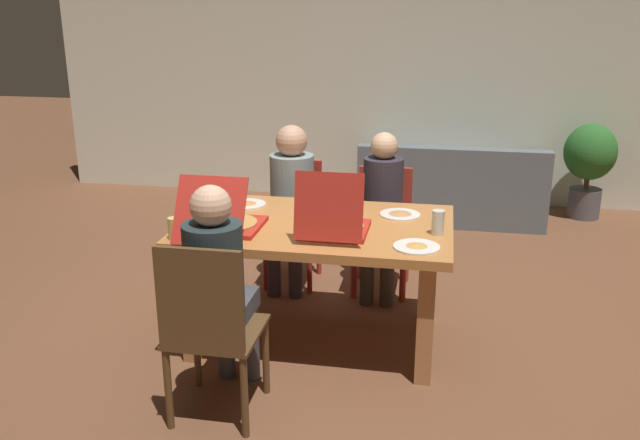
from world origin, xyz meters
name	(u,v)px	position (x,y,z in m)	size (l,w,h in m)	color
ground_plane	(317,338)	(0.00, 0.00, 0.00)	(20.00, 20.00, 0.00)	brown
back_wall	(377,76)	(0.00, 3.38, 1.30)	(6.98, 0.12, 2.61)	silver
dining_table	(317,240)	(0.00, 0.00, 0.67)	(1.62, 1.04, 0.78)	#BE783C
chair_0	(383,226)	(0.32, 0.93, 0.47)	(0.42, 0.43, 0.89)	#AA3429
person_0	(382,203)	(0.32, 0.80, 0.69)	(0.28, 0.47, 1.18)	#3D3B37
chair_1	(295,215)	(-0.35, 0.97, 0.50)	(0.39, 0.43, 0.91)	#AC2922
person_1	(291,193)	(-0.35, 0.83, 0.72)	(0.32, 0.49, 1.21)	#383343
chair_2	(209,325)	(-0.35, -0.97, 0.54)	(0.44, 0.46, 0.98)	#53391F
person_2	(219,281)	(-0.35, -0.80, 0.71)	(0.29, 0.53, 1.22)	#42434C
pizza_box_0	(334,225)	(0.13, -0.18, 0.83)	(0.38, 0.45, 0.40)	red
pizza_box_1	(225,223)	(-0.50, -0.24, 0.83)	(0.39, 0.60, 0.37)	red
plate_0	(247,204)	(-0.52, 0.28, 0.79)	(0.24, 0.24, 0.03)	white
plate_1	(400,214)	(0.48, 0.24, 0.79)	(0.25, 0.25, 0.03)	white
plate_2	(312,207)	(-0.09, 0.30, 0.79)	(0.24, 0.24, 0.03)	white
plate_3	(417,246)	(0.61, -0.33, 0.79)	(0.25, 0.25, 0.03)	white
drinking_glass_0	(174,229)	(-0.73, -0.43, 0.84)	(0.07, 0.07, 0.13)	#DBC961
drinking_glass_1	(347,203)	(0.15, 0.24, 0.84)	(0.06, 0.06, 0.12)	silver
drinking_glass_2	(438,223)	(0.72, -0.08, 0.85)	(0.07, 0.07, 0.14)	silver
drinking_glass_3	(211,202)	(-0.69, 0.09, 0.85)	(0.06, 0.06, 0.14)	silver
couch	(451,191)	(0.82, 2.76, 0.27)	(1.76, 0.92, 0.76)	slate
potted_plant	(589,161)	(2.12, 2.99, 0.57)	(0.50, 0.50, 0.93)	#56555A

